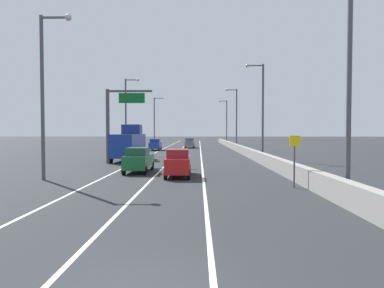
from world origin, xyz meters
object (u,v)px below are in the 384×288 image
at_px(lamp_post_left_far, 155,118).
at_px(car_gray_3, 190,143).
at_px(lamp_post_left_near, 46,86).
at_px(car_red_0, 178,163).
at_px(lamp_post_left_mid, 127,111).
at_px(car_blue_1, 155,145).
at_px(car_green_2, 139,160).
at_px(overhead_sign_gantry, 115,117).
at_px(box_truck, 129,144).
at_px(lamp_post_right_third, 235,115).
at_px(lamp_post_right_near, 344,69).
at_px(speed_advisory_sign, 294,157).
at_px(lamp_post_right_fourth, 226,119).

distance_m(lamp_post_left_far, car_gray_3, 12.81).
height_order(lamp_post_left_near, car_red_0, lamp_post_left_near).
xyz_separation_m(lamp_post_left_mid, car_blue_1, (2.82, 9.59, -5.25)).
relative_size(lamp_post_left_near, car_green_2, 2.46).
relative_size(overhead_sign_gantry, lamp_post_left_far, 0.68).
distance_m(lamp_post_left_far, box_truck, 39.28).
bearing_deg(lamp_post_left_near, lamp_post_left_mid, 90.51).
relative_size(lamp_post_right_third, car_green_2, 2.46).
distance_m(lamp_post_right_near, car_green_2, 16.56).
bearing_deg(car_blue_1, box_truck, -90.59).
bearing_deg(lamp_post_left_near, car_green_2, 39.30).
bearing_deg(car_red_0, lamp_post_left_mid, 109.47).
distance_m(car_red_0, car_blue_1, 35.36).
xyz_separation_m(speed_advisory_sign, car_green_2, (-10.28, 7.32, -0.78)).
bearing_deg(overhead_sign_gantry, lamp_post_left_near, -98.32).
bearing_deg(lamp_post_left_near, car_red_0, 12.90).
distance_m(overhead_sign_gantry, lamp_post_left_mid, 15.66).
distance_m(lamp_post_right_third, car_green_2, 37.14).
bearing_deg(car_red_0, overhead_sign_gantry, 125.45).
xyz_separation_m(lamp_post_right_fourth, lamp_post_left_mid, (-17.04, -34.84, 0.00)).
bearing_deg(speed_advisory_sign, car_green_2, 144.55).
distance_m(lamp_post_right_fourth, car_green_2, 59.02).
relative_size(lamp_post_right_fourth, lamp_post_left_near, 1.00).
bearing_deg(lamp_post_left_far, box_truck, -87.11).
relative_size(lamp_post_left_near, lamp_post_left_far, 1.00).
bearing_deg(lamp_post_left_far, car_red_0, -81.02).
bearing_deg(speed_advisory_sign, lamp_post_left_mid, 117.82).
distance_m(speed_advisory_sign, lamp_post_left_near, 16.55).
distance_m(overhead_sign_gantry, lamp_post_left_near, 11.98).
relative_size(car_red_0, car_blue_1, 0.99).
xyz_separation_m(lamp_post_left_near, car_gray_3, (8.36, 45.91, -5.26)).
bearing_deg(speed_advisory_sign, overhead_sign_gantry, 133.53).
height_order(lamp_post_right_near, car_green_2, lamp_post_right_near).
height_order(overhead_sign_gantry, lamp_post_right_near, lamp_post_right_near).
height_order(lamp_post_right_near, car_blue_1, lamp_post_right_near).
relative_size(lamp_post_right_fourth, lamp_post_left_mid, 1.00).
bearing_deg(lamp_post_left_far, overhead_sign_gantry, -88.22).
height_order(lamp_post_left_mid, lamp_post_left_far, same).
bearing_deg(lamp_post_right_fourth, lamp_post_left_far, -155.10).
height_order(overhead_sign_gantry, lamp_post_right_third, lamp_post_right_third).
relative_size(lamp_post_left_near, box_truck, 1.43).
height_order(lamp_post_right_near, car_red_0, lamp_post_right_near).
height_order(speed_advisory_sign, box_truck, box_truck).
xyz_separation_m(speed_advisory_sign, lamp_post_left_far, (-15.27, 57.37, 4.48)).
bearing_deg(lamp_post_left_mid, lamp_post_left_far, 88.66).
xyz_separation_m(car_red_0, car_blue_1, (-6.10, 34.83, 0.00)).
xyz_separation_m(lamp_post_right_third, lamp_post_right_fourth, (0.07, 22.69, 0.00)).
relative_size(overhead_sign_gantry, car_red_0, 1.62).
height_order(lamp_post_left_near, box_truck, lamp_post_left_near).
height_order(car_red_0, box_truck, box_truck).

